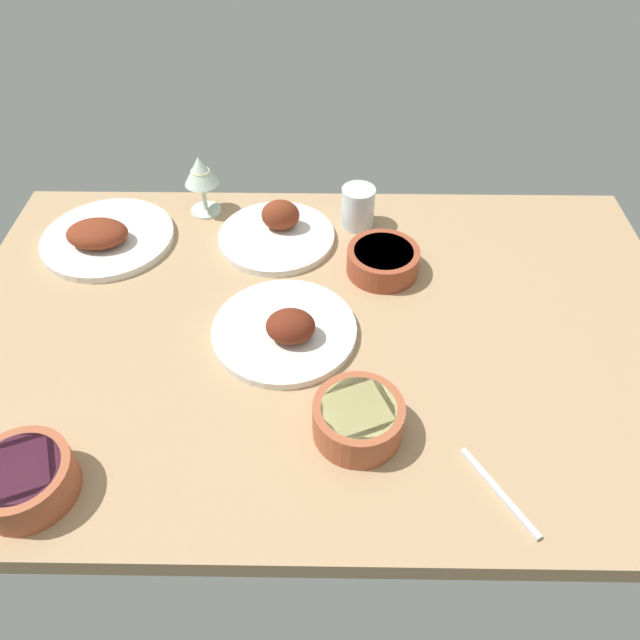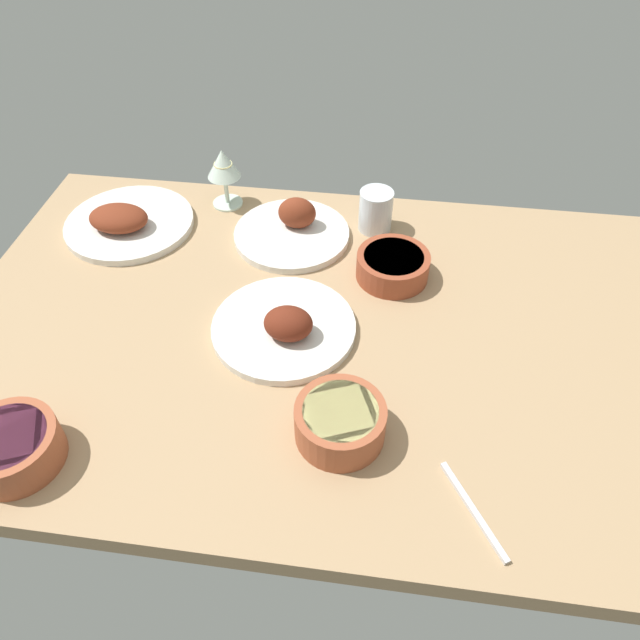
% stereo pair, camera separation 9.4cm
% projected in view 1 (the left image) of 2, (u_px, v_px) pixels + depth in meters
% --- Properties ---
extents(dining_table, '(1.40, 0.90, 0.04)m').
position_uv_depth(dining_table, '(320.00, 335.00, 1.14)').
color(dining_table, tan).
rests_on(dining_table, ground).
extents(plate_center_main, '(0.25, 0.25, 0.08)m').
position_uv_depth(plate_center_main, '(278.00, 232.00, 1.30)').
color(plate_center_main, silver).
rests_on(plate_center_main, dining_table).
extents(plate_near_viewer, '(0.28, 0.28, 0.07)m').
position_uv_depth(plate_near_viewer, '(105.00, 237.00, 1.29)').
color(plate_near_viewer, silver).
rests_on(plate_near_viewer, dining_table).
extents(plate_far_side, '(0.27, 0.27, 0.07)m').
position_uv_depth(plate_far_side, '(286.00, 330.00, 1.10)').
color(plate_far_side, silver).
rests_on(plate_far_side, dining_table).
extents(bowl_onions, '(0.15, 0.15, 0.06)m').
position_uv_depth(bowl_onions, '(24.00, 479.00, 0.86)').
color(bowl_onions, '#A35133').
rests_on(bowl_onions, dining_table).
extents(bowl_potatoes, '(0.14, 0.14, 0.06)m').
position_uv_depth(bowl_potatoes, '(358.00, 418.00, 0.94)').
color(bowl_potatoes, '#A35133').
rests_on(bowl_potatoes, dining_table).
extents(bowl_pasta, '(0.15, 0.15, 0.05)m').
position_uv_depth(bowl_pasta, '(383.00, 260.00, 1.22)').
color(bowl_pasta, brown).
rests_on(bowl_pasta, dining_table).
extents(wine_glass, '(0.08, 0.08, 0.14)m').
position_uv_depth(wine_glass, '(200.00, 174.00, 1.32)').
color(wine_glass, silver).
rests_on(wine_glass, dining_table).
extents(water_tumbler, '(0.07, 0.07, 0.09)m').
position_uv_depth(water_tumbler, '(358.00, 207.00, 1.32)').
color(water_tumbler, silver).
rests_on(water_tumbler, dining_table).
extents(fork_loose, '(0.09, 0.15, 0.01)m').
position_uv_depth(fork_loose, '(499.00, 492.00, 0.88)').
color(fork_loose, silver).
rests_on(fork_loose, dining_table).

